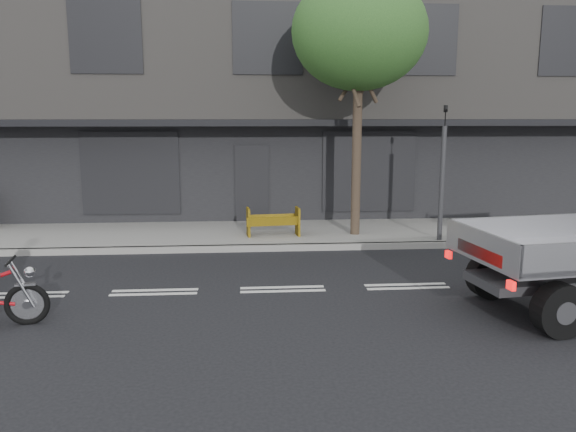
{
  "coord_description": "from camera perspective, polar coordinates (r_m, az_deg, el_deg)",
  "views": [
    {
      "loc": [
        -0.66,
        -10.2,
        3.26
      ],
      "look_at": [
        0.14,
        0.5,
        1.33
      ],
      "focal_mm": 35.0,
      "sensor_mm": 36.0,
      "label": 1
    }
  ],
  "objects": [
    {
      "name": "ground",
      "position": [
        10.73,
        -0.55,
        -7.47
      ],
      "size": [
        80.0,
        80.0,
        0.0
      ],
      "primitive_type": "plane",
      "color": "black",
      "rests_on": "ground"
    },
    {
      "name": "sidewalk",
      "position": [
        15.25,
        -1.71,
        -1.84
      ],
      "size": [
        32.0,
        3.2,
        0.15
      ],
      "primitive_type": "cube",
      "color": "gray",
      "rests_on": "ground"
    },
    {
      "name": "kerb",
      "position": [
        13.69,
        -1.4,
        -3.24
      ],
      "size": [
        32.0,
        0.2,
        0.15
      ],
      "primitive_type": "cube",
      "color": "gray",
      "rests_on": "ground"
    },
    {
      "name": "building_main",
      "position": [
        21.52,
        -2.58,
        12.18
      ],
      "size": [
        26.0,
        10.0,
        8.0
      ],
      "primitive_type": "cube",
      "color": "slate",
      "rests_on": "ground"
    },
    {
      "name": "street_tree",
      "position": [
        14.82,
        7.24,
        17.96
      ],
      "size": [
        3.4,
        3.4,
        6.74
      ],
      "color": "#382B21",
      "rests_on": "ground"
    },
    {
      "name": "traffic_light_pole",
      "position": [
        14.49,
        15.38,
        3.48
      ],
      "size": [
        0.12,
        0.12,
        3.5
      ],
      "color": "#2D2D30",
      "rests_on": "ground"
    },
    {
      "name": "construction_barrier",
      "position": [
        14.44,
        -1.49,
        -0.66
      ],
      "size": [
        1.43,
        0.7,
        0.77
      ],
      "primitive_type": null,
      "rotation": [
        0.0,
        0.0,
        0.11
      ],
      "color": "#E4AC0C",
      "rests_on": "sidewalk"
    }
  ]
}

